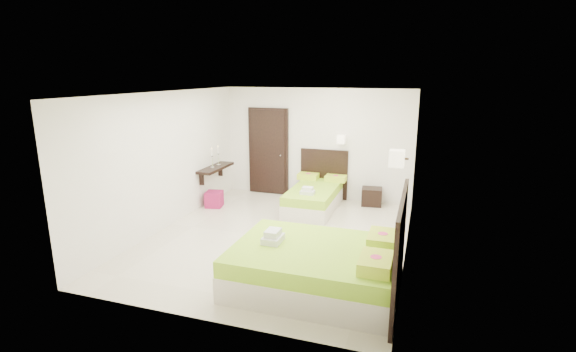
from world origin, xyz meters
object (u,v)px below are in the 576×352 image
(bed_single, at_px, (315,195))
(ottoman, at_px, (214,199))
(nightstand, at_px, (372,197))
(bed_double, at_px, (322,266))

(bed_single, distance_m, ottoman, 2.26)
(bed_single, xyz_separation_m, nightstand, (1.17, 0.62, -0.09))
(bed_single, height_order, bed_double, bed_double)
(bed_double, height_order, nightstand, bed_double)
(bed_single, relative_size, nightstand, 4.24)
(bed_single, relative_size, ottoman, 5.37)
(bed_single, relative_size, bed_double, 0.83)
(bed_double, relative_size, nightstand, 5.11)
(ottoman, bearing_deg, bed_single, 15.89)
(bed_single, xyz_separation_m, bed_double, (0.99, -3.43, 0.05))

